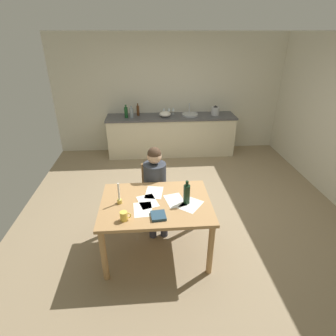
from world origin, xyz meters
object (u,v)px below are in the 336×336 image
object	(u,v)px
person_seated	(155,183)
wine_glass_by_kettle	(169,109)
wine_bottle_on_table	(187,194)
wine_glass_near_sink	(173,109)
book_magazine	(158,216)
candlestick	(119,198)
sink_unit	(190,114)
dining_table	(156,209)
mixing_bowl	(165,114)
coffee_mug	(124,216)
bottle_wine_red	(138,110)
bottle_oil	(126,112)
chair_at_table	(155,190)
bottle_vinegar	(132,113)
wine_glass_back_left	(164,110)
stovetop_kettle	(215,111)

from	to	relation	value
person_seated	wine_glass_by_kettle	world-z (taller)	person_seated
wine_bottle_on_table	wine_glass_near_sink	xyz separation A→B (m)	(0.15, 3.34, 0.13)
book_magazine	wine_bottle_on_table	world-z (taller)	wine_bottle_on_table
candlestick	sink_unit	size ratio (longest dim) A/B	0.76
dining_table	candlestick	xyz separation A→B (m)	(-0.43, 0.02, 0.18)
book_magazine	mixing_bowl	bearing A→B (deg)	79.59
coffee_mug	bottle_wine_red	bearing A→B (deg)	88.76
bottle_oil	chair_at_table	bearing A→B (deg)	-77.29
sink_unit	wine_glass_near_sink	xyz separation A→B (m)	(-0.37, 0.15, 0.09)
sink_unit	bottle_wine_red	bearing A→B (deg)	175.49
dining_table	bottle_vinegar	distance (m)	3.12
bottle_vinegar	wine_bottle_on_table	bearing A→B (deg)	-75.99
candlestick	mixing_bowl	xyz separation A→B (m)	(0.75, 3.09, 0.13)
wine_glass_by_kettle	dining_table	bearing A→B (deg)	-97.24
bottle_vinegar	wine_glass_back_left	xyz separation A→B (m)	(0.72, 0.23, -0.00)
wine_bottle_on_table	bottle_oil	size ratio (longest dim) A/B	1.07
dining_table	person_seated	distance (m)	0.58
bottle_oil	bottle_wine_red	world-z (taller)	bottle_oil
candlestick	bottle_vinegar	xyz separation A→B (m)	(0.02, 3.06, 0.18)
person_seated	wine_bottle_on_table	distance (m)	0.74
sink_unit	person_seated	bearing A→B (deg)	-108.64
mixing_bowl	bottle_wine_red	bearing A→B (deg)	166.73
dining_table	sink_unit	xyz separation A→B (m)	(0.88, 3.16, 0.27)
coffee_mug	bottle_wine_red	size ratio (longest dim) A/B	0.46
coffee_mug	wine_glass_by_kettle	bearing A→B (deg)	77.93
bottle_oil	bottle_vinegar	xyz separation A→B (m)	(0.12, -0.03, -0.01)
candlestick	bottle_oil	xyz separation A→B (m)	(-0.10, 3.09, 0.19)
wine_glass_back_left	dining_table	bearing A→B (deg)	-95.30
wine_bottle_on_table	stovetop_kettle	size ratio (longest dim) A/B	1.35
bottle_wine_red	stovetop_kettle	xyz separation A→B (m)	(1.73, -0.10, -0.02)
coffee_mug	bottle_wine_red	xyz separation A→B (m)	(0.08, 3.56, 0.21)
person_seated	stovetop_kettle	world-z (taller)	person_seated
book_magazine	stovetop_kettle	world-z (taller)	stovetop_kettle
coffee_mug	wine_glass_near_sink	world-z (taller)	wine_glass_near_sink
chair_at_table	stovetop_kettle	size ratio (longest dim) A/B	3.91
person_seated	candlestick	distance (m)	0.73
dining_table	wine_bottle_on_table	size ratio (longest dim) A/B	4.46
chair_at_table	bottle_vinegar	distance (m)	2.44
mixing_bowl	sink_unit	bearing A→B (deg)	4.93
wine_bottle_on_table	bottle_wine_red	size ratio (longest dim) A/B	1.11
dining_table	bottle_wine_red	size ratio (longest dim) A/B	4.95
dining_table	book_magazine	xyz separation A→B (m)	(0.02, -0.29, 0.12)
coffee_mug	person_seated	bearing A→B (deg)	67.59
chair_at_table	bottle_wine_red	size ratio (longest dim) A/B	3.21
stovetop_kettle	dining_table	bearing A→B (deg)	-114.68
bottle_oil	wine_bottle_on_table	bearing A→B (deg)	-74.09
bottle_wine_red	wine_glass_back_left	size ratio (longest dim) A/B	1.74
wine_glass_by_kettle	wine_bottle_on_table	bearing A→B (deg)	-90.94
person_seated	wine_bottle_on_table	bearing A→B (deg)	-60.29
dining_table	wine_glass_near_sink	distance (m)	3.36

